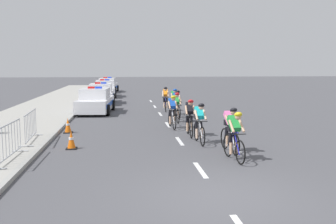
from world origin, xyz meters
TOP-DOWN VIEW (x-y plane):
  - ground_plane at (0.00, 0.00)m, footprint 160.00×160.00m
  - sidewalk_slab at (-7.15, 14.00)m, footprint 4.56×60.00m
  - kerb_edge at (-4.94, 14.00)m, footprint 0.16×60.00m
  - lane_markings_centre at (0.00, 10.12)m, footprint 0.14×25.60m
  - cyclist_lead at (1.22, 3.04)m, footprint 0.45×1.72m
  - cyclist_second at (1.40, 4.13)m, footprint 0.44×1.72m
  - cyclist_third at (0.66, 5.62)m, footprint 0.42×1.72m
  - cyclist_fourth at (0.55, 7.10)m, footprint 0.42×1.72m
  - cyclist_fifth at (0.08, 9.07)m, footprint 0.44×1.72m
  - cyclist_sixth at (0.52, 10.90)m, footprint 0.43×1.72m
  - cyclist_seventh at (0.73, 12.37)m, footprint 0.45×1.72m
  - cyclist_eighth at (0.79, 13.76)m, footprint 0.43×1.72m
  - cyclist_ninth at (0.47, 15.54)m, footprint 0.44×1.72m
  - police_car_nearest at (-3.82, 15.17)m, footprint 2.26×4.53m
  - police_car_second at (-3.81, 20.72)m, footprint 2.02×4.41m
  - police_car_third at (-3.81, 26.51)m, footprint 2.10×4.45m
  - police_car_furthest at (-3.82, 32.45)m, footprint 2.25×4.52m
  - crowd_barrier_front at (-5.45, 3.43)m, footprint 0.53×2.32m
  - crowd_barrier_middle at (-5.50, 6.26)m, footprint 0.64×2.32m
  - traffic_cone_near at (-4.48, 8.41)m, footprint 0.36×0.36m
  - traffic_cone_mid at (-3.92, 5.22)m, footprint 0.36×0.36m

SIDE VIEW (x-z plane):
  - ground_plane at x=0.00m, z-range 0.00..0.00m
  - lane_markings_centre at x=0.00m, z-range 0.00..0.01m
  - sidewalk_slab at x=-7.15m, z-range 0.00..0.12m
  - kerb_edge at x=-4.94m, z-range 0.00..0.13m
  - traffic_cone_near at x=-4.48m, z-range -0.01..0.63m
  - traffic_cone_mid at x=-3.92m, z-range -0.01..0.63m
  - crowd_barrier_front at x=-5.45m, z-range 0.11..1.18m
  - crowd_barrier_middle at x=-5.50m, z-range 0.11..1.18m
  - police_car_nearest at x=-3.82m, z-range -0.12..1.48m
  - police_car_second at x=-3.81m, z-range -0.12..1.48m
  - police_car_third at x=-3.81m, z-range -0.12..1.48m
  - police_car_furthest at x=-3.82m, z-range -0.12..1.48m
  - cyclist_lead at x=1.22m, z-range 0.00..1.57m
  - cyclist_second at x=1.40m, z-range 0.00..1.57m
  - cyclist_third at x=0.66m, z-range 0.00..1.57m
  - cyclist_fourth at x=0.55m, z-range 0.00..1.57m
  - cyclist_fifth at x=0.08m, z-range 0.00..1.57m
  - cyclist_sixth at x=0.52m, z-range 0.00..1.57m
  - cyclist_seventh at x=0.73m, z-range 0.00..1.57m
  - cyclist_eighth at x=0.79m, z-range 0.00..1.57m
  - cyclist_ninth at x=0.47m, z-range 0.00..1.57m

